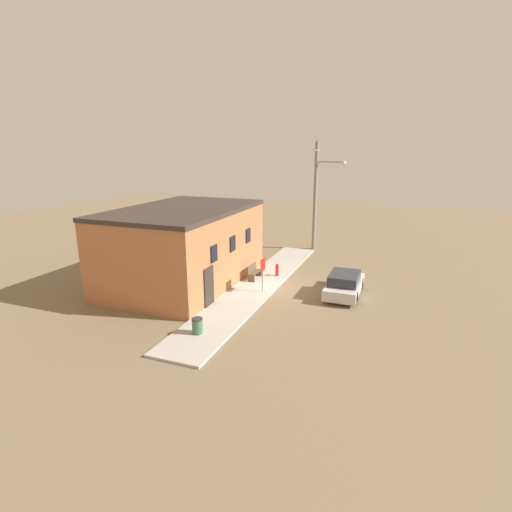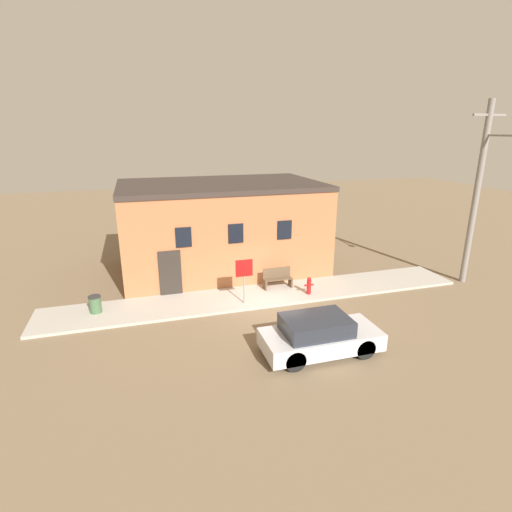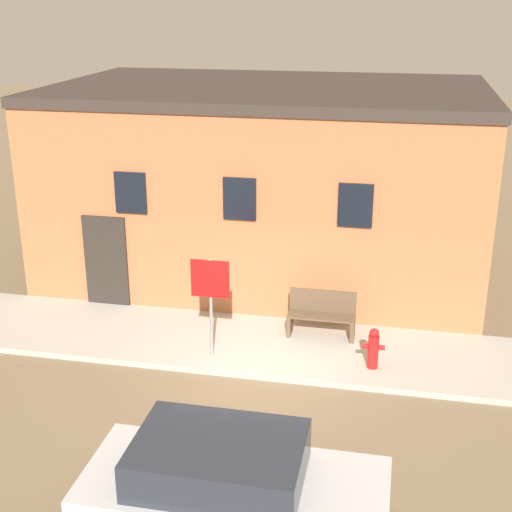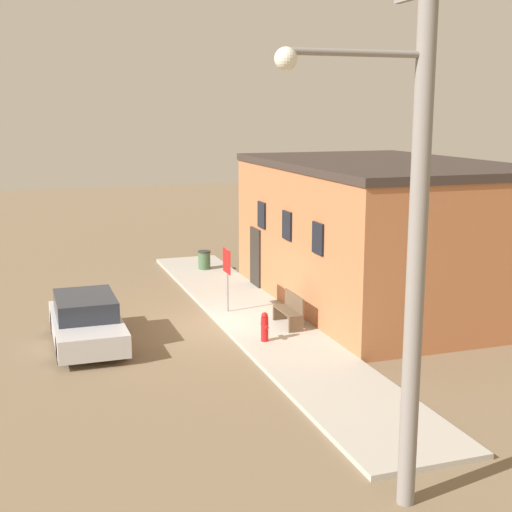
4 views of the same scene
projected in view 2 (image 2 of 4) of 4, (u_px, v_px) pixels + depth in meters
name	position (u px, v px, depth m)	size (l,w,h in m)	color
ground_plane	(270.00, 308.00, 17.24)	(80.00, 80.00, 0.00)	#7A664C
sidewalk	(261.00, 296.00, 18.38)	(19.28, 2.54, 0.12)	#B2ADA3
brick_building	(221.00, 226.00, 21.58)	(10.40, 6.64, 4.73)	#B26B42
fire_hydrant	(309.00, 286.00, 18.31)	(0.43, 0.21, 0.81)	red
stop_sign	(244.00, 273.00, 17.02)	(0.75, 0.06, 2.00)	gray
bench	(277.00, 278.00, 19.06)	(1.38, 0.44, 0.95)	brown
trash_bin	(95.00, 304.00, 16.45)	(0.50, 0.50, 0.73)	#426642
utility_pole	(479.00, 191.00, 18.80)	(1.80, 2.48, 8.69)	gray
parked_car	(319.00, 335.00, 13.62)	(4.06, 1.79, 1.34)	black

